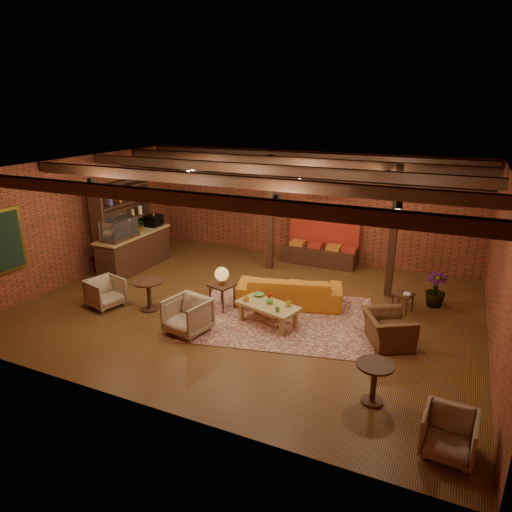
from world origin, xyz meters
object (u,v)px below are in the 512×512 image
at_px(armchair_a, 105,291).
at_px(round_table_right, 374,377).
at_px(side_table_lamp, 222,277).
at_px(armchair_right, 388,324).
at_px(round_table_left, 149,290).
at_px(side_table_book, 403,295).
at_px(plant_tall, 440,256).
at_px(coffee_table, 268,306).
at_px(armchair_far, 449,432).
at_px(armchair_b, 188,314).
at_px(sofa, 289,290).

height_order(armchair_a, round_table_right, armchair_a).
bearing_deg(side_table_lamp, armchair_right, -1.44).
bearing_deg(round_table_left, side_table_book, 23.03).
bearing_deg(armchair_a, plant_tall, -50.37).
relative_size(side_table_lamp, plant_tall, 0.41).
relative_size(coffee_table, armchair_far, 2.11).
bearing_deg(coffee_table, side_table_lamp, 167.56).
bearing_deg(armchair_right, round_table_right, 153.57).
bearing_deg(armchair_far, side_table_lamp, 154.21).
height_order(round_table_left, armchair_far, round_table_left).
distance_m(round_table_right, plant_tall, 4.37).
height_order(side_table_lamp, plant_tall, plant_tall).
relative_size(side_table_lamp, side_table_book, 1.96).
xyz_separation_m(round_table_left, armchair_right, (5.21, 0.65, -0.06)).
height_order(side_table_lamp, armchair_b, side_table_lamp).
height_order(coffee_table, armchair_a, armchair_a).
height_order(sofa, armchair_a, armchair_a).
distance_m(round_table_left, plant_tall, 6.64).
bearing_deg(plant_tall, coffee_table, -142.54).
xyz_separation_m(armchair_b, round_table_right, (3.93, -0.79, 0.05)).
distance_m(armchair_far, plant_tall, 5.08).
height_order(armchair_a, armchair_far, armchair_a).
height_order(armchair_b, plant_tall, plant_tall).
xyz_separation_m(round_table_left, round_table_right, (5.31, -1.34, -0.02)).
xyz_separation_m(side_table_lamp, side_table_book, (3.80, 1.50, -0.34)).
xyz_separation_m(round_table_left, armchair_a, (-1.05, -0.25, -0.11)).
bearing_deg(plant_tall, side_table_book, -133.64).
relative_size(sofa, plant_tall, 0.98).
distance_m(side_table_lamp, armchair_b, 1.35).
distance_m(sofa, armchair_far, 5.16).
height_order(round_table_left, plant_tall, plant_tall).
bearing_deg(armchair_b, round_table_left, 169.31).
height_order(side_table_lamp, side_table_book, side_table_lamp).
bearing_deg(round_table_left, sofa, 29.82).
bearing_deg(side_table_lamp, coffee_table, -12.44).
height_order(armchair_right, armchair_far, armchair_right).
xyz_separation_m(side_table_lamp, armchair_far, (4.95, -2.81, -0.42)).
relative_size(side_table_book, plant_tall, 0.21).
height_order(round_table_right, plant_tall, plant_tall).
bearing_deg(coffee_table, armchair_a, -169.19).
distance_m(round_table_right, armchair_far, 1.34).
bearing_deg(side_table_book, coffee_table, -145.16).
relative_size(sofa, armchair_b, 2.97).
bearing_deg(round_table_left, side_table_lamp, 26.74).
bearing_deg(plant_tall, armchair_right, -107.48).
distance_m(armchair_right, round_table_right, 2.00).
distance_m(coffee_table, armchair_a, 3.85).
distance_m(round_table_left, armchair_far, 6.76).
relative_size(armchair_far, plant_tall, 0.28).
height_order(sofa, round_table_left, round_table_left).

